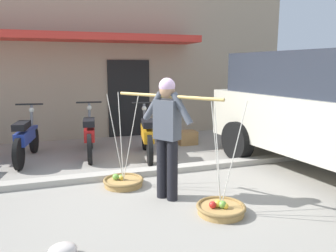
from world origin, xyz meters
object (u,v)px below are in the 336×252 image
motorcycle_second_in_row (26,138)px  motorcycle_end_of_row (147,136)px  parked_truck (336,109)px  motorcycle_third_in_row (90,134)px  fruit_vendor (167,131)px  fruit_basket_right_side (221,208)px  fruit_basket_left_side (123,181)px  plastic_litter_bag (63,250)px  wooden_crate (187,138)px

motorcycle_second_in_row → motorcycle_end_of_row: size_ratio=1.00×
motorcycle_end_of_row → parked_truck: (2.80, -1.99, 0.68)m
motorcycle_third_in_row → parked_truck: parked_truck is taller
fruit_vendor → fruit_basket_right_side: bearing=-54.6°
fruit_vendor → fruit_basket_left_side: bearing=125.7°
parked_truck → motorcycle_end_of_row: bearing=144.6°
plastic_litter_bag → wooden_crate: size_ratio=0.64×
fruit_basket_left_side → parked_truck: (3.58, -0.51, 1.06)m
fruit_vendor → wooden_crate: bearing=63.4°
motorcycle_second_in_row → motorcycle_end_of_row: (2.31, -0.49, 0.00)m
parked_truck → fruit_basket_left_side: bearing=171.9°
motorcycle_third_in_row → plastic_litter_bag: bearing=-99.6°
plastic_litter_bag → wooden_crate: wooden_crate is taller
motorcycle_third_in_row → wooden_crate: (2.29, 0.32, -0.29)m
motorcycle_third_in_row → parked_truck: 4.66m
motorcycle_end_of_row → plastic_litter_bag: bearing=-118.1°
fruit_basket_right_side → parked_truck: parked_truck is taller
fruit_vendor → motorcycle_third_in_row: 2.82m
parked_truck → plastic_litter_bag: bearing=-164.6°
fruit_basket_right_side → motorcycle_end_of_row: bearing=94.0°
motorcycle_end_of_row → fruit_vendor: bearing=-97.6°
fruit_vendor → fruit_basket_left_side: 1.24m
fruit_basket_left_side → wooden_crate: size_ratio=3.30×
fruit_basket_left_side → plastic_litter_bag: 1.99m
fruit_basket_right_side → motorcycle_second_in_row: (-2.51, 3.35, 0.38)m
motorcycle_third_in_row → motorcycle_end_of_row: same height
fruit_basket_right_side → motorcycle_third_in_row: size_ratio=0.80×
fruit_vendor → motorcycle_second_in_row: size_ratio=0.94×
fruit_basket_right_side → motorcycle_second_in_row: bearing=126.9°
motorcycle_second_in_row → motorcycle_end_of_row: 2.37m
fruit_basket_right_side → motorcycle_end_of_row: size_ratio=0.80×
fruit_vendor → plastic_litter_bag: size_ratio=6.05×
motorcycle_end_of_row → motorcycle_third_in_row: bearing=156.3°
motorcycle_end_of_row → parked_truck: parked_truck is taller
fruit_vendor → plastic_litter_bag: bearing=-143.4°
motorcycle_second_in_row → wooden_crate: (3.51, 0.31, -0.29)m
parked_truck → plastic_litter_bag: parked_truck is taller
motorcycle_second_in_row → parked_truck: parked_truck is taller
fruit_basket_right_side → wooden_crate: (1.00, 3.66, 0.08)m
motorcycle_second_in_row → motorcycle_end_of_row: bearing=-12.0°
fruit_basket_right_side → motorcycle_third_in_row: bearing=111.1°
fruit_basket_left_side → motorcycle_third_in_row: (-0.31, 1.96, 0.38)m
fruit_basket_left_side → motorcycle_end_of_row: bearing=62.1°
plastic_litter_bag → motorcycle_third_in_row: bearing=80.4°
fruit_vendor → motorcycle_end_of_row: fruit_vendor is taller
fruit_vendor → fruit_basket_right_side: fruit_vendor is taller
fruit_vendor → wooden_crate: 3.42m
fruit_basket_right_side → motorcycle_second_in_row: size_ratio=0.80×
motorcycle_end_of_row → plastic_litter_bag: size_ratio=6.45×
motorcycle_end_of_row → fruit_basket_left_side: bearing=-117.9°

